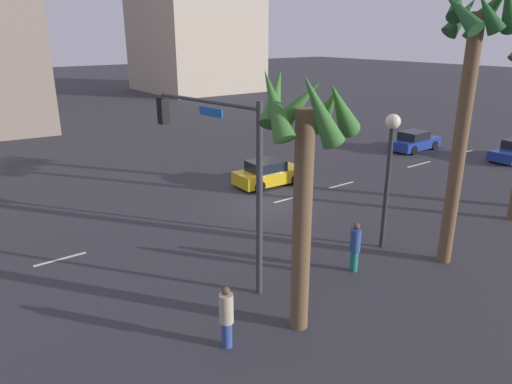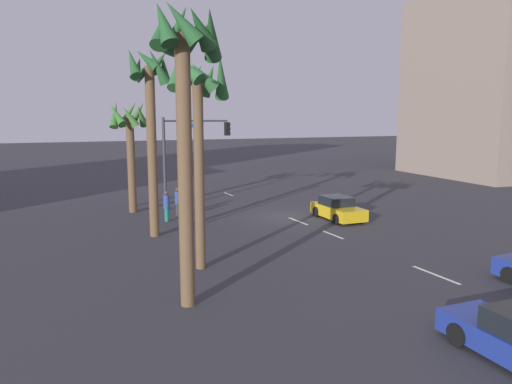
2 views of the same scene
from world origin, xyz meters
name	(u,v)px [view 1 (image 1 of 2)]	position (x,y,z in m)	size (l,w,h in m)	color
ground_plane	(267,205)	(0.00, 0.00, 0.00)	(220.00, 220.00, 0.00)	#333338
lane_stripe_0	(465,152)	(-18.00, 0.00, 0.01)	(1.88, 0.14, 0.01)	silver
lane_stripe_1	(419,164)	(-12.55, 0.00, 0.01)	(2.44, 0.14, 0.01)	silver
lane_stripe_2	(341,185)	(-5.34, 0.00, 0.01)	(1.89, 0.14, 0.01)	silver
lane_stripe_3	(291,198)	(-1.59, 0.00, 0.01)	(2.24, 0.14, 0.01)	silver
lane_stripe_4	(60,259)	(9.86, 0.00, 0.01)	(1.91, 0.14, 0.01)	silver
car_0	(268,174)	(-2.08, -2.50, 0.65)	(4.00, 2.02, 1.41)	gold
car_2	(415,141)	(-15.63, -2.58, 0.64)	(4.14, 1.84, 1.41)	navy
traffic_signal	(221,158)	(5.56, 4.66, 4.25)	(1.00, 5.18, 6.24)	#38383D
streetlamp	(390,154)	(-0.70, 6.53, 3.78)	(0.56, 0.56, 5.30)	#2D2D33
pedestrian_0	(226,316)	(7.68, 8.07, 0.96)	(0.47, 0.47, 1.83)	#2D478C
pedestrian_1	(305,246)	(3.10, 6.15, 0.95)	(0.46, 0.46, 1.80)	#333338
pedestrian_2	(355,246)	(1.70, 7.21, 0.97)	(0.38, 0.38, 1.84)	#1E7266
palm_tree_1	(304,150)	(5.55, 8.59, 5.27)	(2.52, 2.73, 7.38)	brown
palm_tree_2	(471,66)	(-1.61, 8.70, 7.05)	(2.55, 2.40, 9.72)	brown
building_3	(195,32)	(-22.10, -45.11, 8.16)	(14.56, 15.79, 16.32)	#B2A38E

